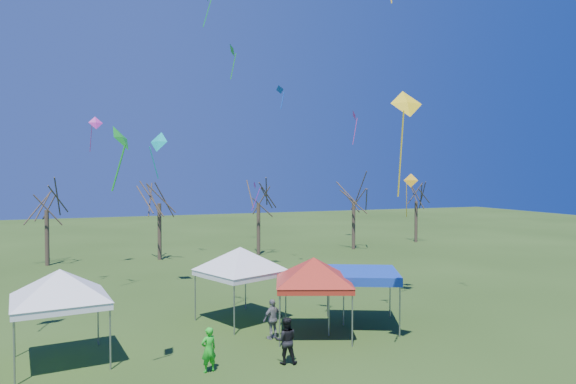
% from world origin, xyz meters
% --- Properties ---
extents(ground, '(140.00, 140.00, 0.00)m').
position_xyz_m(ground, '(0.00, 0.00, 0.00)').
color(ground, '#264114').
rests_on(ground, ground).
extents(tree_1, '(3.42, 3.42, 7.54)m').
position_xyz_m(tree_1, '(-10.77, 24.65, 5.79)').
color(tree_1, '#3D2D21').
rests_on(tree_1, ground).
extents(tree_2, '(3.71, 3.71, 8.18)m').
position_xyz_m(tree_2, '(-2.37, 24.38, 6.29)').
color(tree_2, '#3D2D21').
rests_on(tree_2, ground).
extents(tree_3, '(3.59, 3.59, 7.91)m').
position_xyz_m(tree_3, '(6.03, 24.04, 6.08)').
color(tree_3, '#3D2D21').
rests_on(tree_3, ground).
extents(tree_4, '(3.58, 3.58, 7.89)m').
position_xyz_m(tree_4, '(15.36, 24.00, 6.06)').
color(tree_4, '#3D2D21').
rests_on(tree_4, ground).
extents(tree_5, '(3.39, 3.39, 7.46)m').
position_xyz_m(tree_5, '(23.72, 26.07, 5.73)').
color(tree_5, '#3D2D21').
rests_on(tree_5, ground).
extents(tent_white_west, '(4.57, 4.57, 4.06)m').
position_xyz_m(tent_white_west, '(-8.63, 2.07, 3.28)').
color(tent_white_west, gray).
rests_on(tent_white_west, ground).
extents(tent_white_mid, '(4.30, 4.30, 4.10)m').
position_xyz_m(tent_white_mid, '(-0.92, 5.00, 3.31)').
color(tent_white_mid, gray).
rests_on(tent_white_mid, ground).
extents(tent_red, '(4.20, 4.20, 3.95)m').
position_xyz_m(tent_red, '(1.47, 1.72, 3.19)').
color(tent_red, gray).
rests_on(tent_red, ground).
extents(tent_blue, '(4.32, 4.32, 2.57)m').
position_xyz_m(tent_blue, '(4.08, 2.21, 2.36)').
color(tent_blue, gray).
rests_on(tent_blue, ground).
extents(person_grey, '(1.08, 0.73, 1.70)m').
position_xyz_m(person_grey, '(-0.34, 1.94, 0.85)').
color(person_grey, slate).
rests_on(person_grey, ground).
extents(person_dark, '(1.01, 0.90, 1.73)m').
position_xyz_m(person_dark, '(-0.83, -0.95, 0.87)').
color(person_dark, black).
rests_on(person_dark, ground).
extents(person_green, '(0.67, 0.53, 1.60)m').
position_xyz_m(person_green, '(-3.68, -0.72, 0.80)').
color(person_green, green).
rests_on(person_green, ground).
extents(kite_19, '(0.69, 0.76, 1.83)m').
position_xyz_m(kite_19, '(5.81, 17.88, 13.32)').
color(kite_19, blue).
rests_on(kite_19, ground).
extents(kite_11, '(1.26, 1.31, 2.83)m').
position_xyz_m(kite_11, '(-3.76, 12.83, 8.94)').
color(kite_11, '#0CBDB4').
rests_on(kite_11, ground).
extents(kite_1, '(0.97, 1.12, 2.14)m').
position_xyz_m(kite_1, '(-6.57, -1.19, 8.17)').
color(kite_1, '#189D21').
rests_on(kite_1, ground).
extents(kite_13, '(1.08, 0.76, 2.60)m').
position_xyz_m(kite_13, '(-7.19, 21.38, 10.72)').
color(kite_13, '#DE31AF').
rests_on(kite_13, ground).
extents(kite_18, '(0.41, 0.85, 2.15)m').
position_xyz_m(kite_18, '(0.38, 11.18, 14.30)').
color(kite_18, green).
rests_on(kite_18, ground).
extents(kite_17, '(0.81, 0.69, 2.54)m').
position_xyz_m(kite_17, '(9.60, 6.44, 6.59)').
color(kite_17, yellow).
rests_on(kite_17, ground).
extents(kite_22, '(0.77, 0.77, 2.46)m').
position_xyz_m(kite_22, '(5.25, 22.48, 5.98)').
color(kite_22, purple).
rests_on(kite_22, ground).
extents(kite_5, '(1.30, 0.92, 3.87)m').
position_xyz_m(kite_5, '(3.03, -2.89, 9.49)').
color(kite_5, yellow).
rests_on(kite_5, ground).
extents(kite_12, '(0.60, 1.02, 3.03)m').
position_xyz_m(kite_12, '(13.82, 21.05, 12.06)').
color(kite_12, '#E73391').
rests_on(kite_12, ground).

